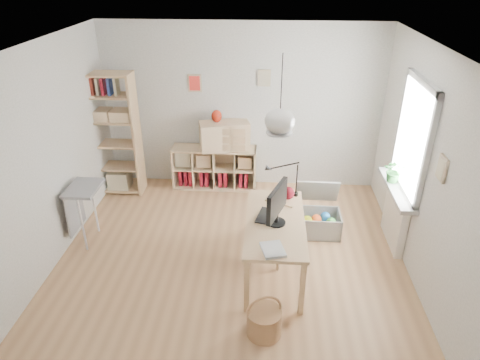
# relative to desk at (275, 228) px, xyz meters

# --- Properties ---
(ground) EXTENTS (4.50, 4.50, 0.00)m
(ground) POSITION_rel_desk_xyz_m (-0.55, 0.15, -0.66)
(ground) COLOR tan
(ground) RESTS_ON ground
(room_shell) EXTENTS (4.50, 4.50, 4.50)m
(room_shell) POSITION_rel_desk_xyz_m (-0.00, 0.00, 1.34)
(room_shell) COLOR white
(room_shell) RESTS_ON ground
(window_unit) EXTENTS (0.07, 1.16, 1.46)m
(window_unit) POSITION_rel_desk_xyz_m (1.68, 0.75, 0.89)
(window_unit) COLOR white
(window_unit) RESTS_ON ground
(radiator) EXTENTS (0.10, 0.80, 0.80)m
(radiator) POSITION_rel_desk_xyz_m (1.64, 0.75, -0.26)
(radiator) COLOR white
(radiator) RESTS_ON ground
(windowsill) EXTENTS (0.22, 1.20, 0.06)m
(windowsill) POSITION_rel_desk_xyz_m (1.59, 0.75, 0.17)
(windowsill) COLOR silver
(windowsill) RESTS_ON radiator
(desk) EXTENTS (0.70, 1.50, 0.75)m
(desk) POSITION_rel_desk_xyz_m (0.00, 0.00, 0.00)
(desk) COLOR tan
(desk) RESTS_ON ground
(cube_shelf) EXTENTS (1.40, 0.38, 0.72)m
(cube_shelf) POSITION_rel_desk_xyz_m (-1.02, 2.23, -0.36)
(cube_shelf) COLOR beige
(cube_shelf) RESTS_ON ground
(tall_bookshelf) EXTENTS (0.80, 0.38, 2.00)m
(tall_bookshelf) POSITION_rel_desk_xyz_m (-2.59, 1.95, 0.43)
(tall_bookshelf) COLOR tan
(tall_bookshelf) RESTS_ON ground
(side_table) EXTENTS (0.40, 0.55, 0.85)m
(side_table) POSITION_rel_desk_xyz_m (-2.59, 0.50, 0.01)
(side_table) COLOR #959597
(side_table) RESTS_ON ground
(chair) EXTENTS (0.50, 0.50, 0.78)m
(chair) POSITION_rel_desk_xyz_m (-0.00, 0.29, -0.21)
(chair) COLOR #959597
(chair) RESTS_ON ground
(wicker_basket) EXTENTS (0.36, 0.36, 0.51)m
(wicker_basket) POSITION_rel_desk_xyz_m (-0.10, -1.01, -0.49)
(wicker_basket) COLOR #976B44
(wicker_basket) RESTS_ON ground
(storage_chest) EXTENTS (0.64, 0.72, 0.67)m
(storage_chest) POSITION_rel_desk_xyz_m (0.63, 0.96, -0.44)
(storage_chest) COLOR #B5B5B0
(storage_chest) RESTS_ON ground
(monitor) EXTENTS (0.24, 0.54, 0.49)m
(monitor) POSITION_rel_desk_xyz_m (0.01, -0.04, 0.37)
(monitor) COLOR black
(monitor) RESTS_ON desk
(keyboard) EXTENTS (0.21, 0.38, 0.02)m
(keyboard) POSITION_rel_desk_xyz_m (-0.14, 0.10, 0.10)
(keyboard) COLOR black
(keyboard) RESTS_ON desk
(task_lamp) EXTENTS (0.45, 0.17, 0.48)m
(task_lamp) POSITION_rel_desk_xyz_m (0.05, 0.57, 0.42)
(task_lamp) COLOR black
(task_lamp) RESTS_ON desk
(yarn_ball) EXTENTS (0.17, 0.17, 0.17)m
(yarn_ball) POSITION_rel_desk_xyz_m (0.16, 0.54, 0.18)
(yarn_ball) COLOR #550B17
(yarn_ball) RESTS_ON desk
(paper_tray) EXTENTS (0.30, 0.34, 0.03)m
(paper_tray) POSITION_rel_desk_xyz_m (-0.03, -0.58, 0.11)
(paper_tray) COLOR silver
(paper_tray) RESTS_ON desk
(drawer_chest) EXTENTS (0.86, 0.55, 0.45)m
(drawer_chest) POSITION_rel_desk_xyz_m (-0.82, 2.19, 0.29)
(drawer_chest) COLOR beige
(drawer_chest) RESTS_ON cube_shelf
(red_vase) EXTENTS (0.17, 0.17, 0.20)m
(red_vase) POSITION_rel_desk_xyz_m (-0.94, 2.19, 0.62)
(red_vase) COLOR maroon
(red_vase) RESTS_ON drawer_chest
(potted_plant) EXTENTS (0.34, 0.31, 0.32)m
(potted_plant) POSITION_rel_desk_xyz_m (1.57, 0.90, 0.36)
(potted_plant) COLOR #286A2B
(potted_plant) RESTS_ON windowsill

